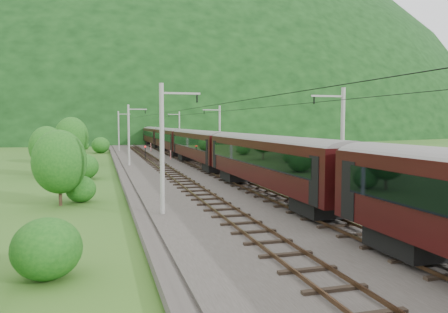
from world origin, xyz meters
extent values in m
plane|color=#214C17|center=(0.00, 0.00, 0.00)|extent=(600.00, 600.00, 0.00)
cube|color=#38332D|center=(0.00, 10.00, 0.15)|extent=(14.00, 220.00, 0.30)
cube|color=#503722|center=(-3.12, 10.00, 0.49)|extent=(0.08, 220.00, 0.15)
cube|color=#503722|center=(-1.68, 10.00, 0.49)|extent=(0.08, 220.00, 0.15)
cube|color=black|center=(-2.40, 10.00, 0.36)|extent=(2.40, 220.00, 0.12)
cube|color=#503722|center=(1.68, 10.00, 0.49)|extent=(0.08, 220.00, 0.15)
cube|color=#503722|center=(3.12, 10.00, 0.49)|extent=(0.08, 220.00, 0.15)
cube|color=black|center=(2.40, 10.00, 0.36)|extent=(2.40, 220.00, 0.12)
cylinder|color=gray|center=(-6.20, 0.00, 4.30)|extent=(0.28, 0.28, 8.00)
cube|color=gray|center=(-5.00, 0.00, 7.70)|extent=(2.40, 0.12, 0.12)
cylinder|color=black|center=(-4.00, 0.00, 7.40)|extent=(0.10, 0.10, 0.50)
cylinder|color=gray|center=(-6.20, 32.00, 4.30)|extent=(0.28, 0.28, 8.00)
cube|color=gray|center=(-5.00, 32.00, 7.70)|extent=(2.40, 0.12, 0.12)
cylinder|color=black|center=(-4.00, 32.00, 7.40)|extent=(0.10, 0.10, 0.50)
cylinder|color=gray|center=(-6.20, 64.00, 4.30)|extent=(0.28, 0.28, 8.00)
cube|color=gray|center=(-5.00, 64.00, 7.70)|extent=(2.40, 0.12, 0.12)
cylinder|color=black|center=(-4.00, 64.00, 7.40)|extent=(0.10, 0.10, 0.50)
cylinder|color=gray|center=(-6.20, 96.00, 4.30)|extent=(0.28, 0.28, 8.00)
cube|color=gray|center=(-5.00, 96.00, 7.70)|extent=(2.40, 0.12, 0.12)
cylinder|color=black|center=(-4.00, 96.00, 7.40)|extent=(0.10, 0.10, 0.50)
cylinder|color=gray|center=(-6.20, 128.00, 4.30)|extent=(0.28, 0.28, 8.00)
cube|color=gray|center=(-5.00, 128.00, 7.70)|extent=(2.40, 0.12, 0.12)
cylinder|color=black|center=(-4.00, 128.00, 7.40)|extent=(0.10, 0.10, 0.50)
cylinder|color=gray|center=(6.20, 0.00, 4.30)|extent=(0.28, 0.28, 8.00)
cube|color=gray|center=(5.00, 0.00, 7.70)|extent=(2.40, 0.12, 0.12)
cylinder|color=black|center=(4.00, 0.00, 7.40)|extent=(0.10, 0.10, 0.50)
cylinder|color=gray|center=(6.20, 32.00, 4.30)|extent=(0.28, 0.28, 8.00)
cube|color=gray|center=(5.00, 32.00, 7.70)|extent=(2.40, 0.12, 0.12)
cylinder|color=black|center=(4.00, 32.00, 7.40)|extent=(0.10, 0.10, 0.50)
cylinder|color=gray|center=(6.20, 64.00, 4.30)|extent=(0.28, 0.28, 8.00)
cube|color=gray|center=(5.00, 64.00, 7.70)|extent=(2.40, 0.12, 0.12)
cylinder|color=black|center=(4.00, 64.00, 7.40)|extent=(0.10, 0.10, 0.50)
cylinder|color=gray|center=(6.20, 96.00, 4.30)|extent=(0.28, 0.28, 8.00)
cube|color=gray|center=(5.00, 96.00, 7.70)|extent=(2.40, 0.12, 0.12)
cylinder|color=black|center=(4.00, 96.00, 7.40)|extent=(0.10, 0.10, 0.50)
cylinder|color=gray|center=(6.20, 128.00, 4.30)|extent=(0.28, 0.28, 8.00)
cube|color=gray|center=(5.00, 128.00, 7.70)|extent=(2.40, 0.12, 0.12)
cylinder|color=black|center=(4.00, 128.00, 7.40)|extent=(0.10, 0.10, 0.50)
cylinder|color=black|center=(-2.40, 10.00, 7.10)|extent=(0.03, 198.00, 0.03)
cylinder|color=black|center=(2.40, 10.00, 7.10)|extent=(0.03, 198.00, 0.03)
ellipsoid|color=black|center=(0.00, 260.00, 0.00)|extent=(504.00, 360.00, 244.00)
cube|color=black|center=(2.40, -11.66, 1.04)|extent=(2.28, 3.32, 0.93)
cube|color=black|center=(2.40, 4.17, 3.06)|extent=(3.01, 22.83, 3.11)
cylinder|color=slate|center=(2.40, 4.17, 4.46)|extent=(3.01, 22.72, 3.01)
cube|color=black|center=(0.88, 4.17, 3.43)|extent=(0.05, 20.09, 1.19)
cube|color=black|center=(3.92, 4.17, 3.43)|extent=(0.05, 20.09, 1.19)
cube|color=black|center=(2.40, -3.82, 1.04)|extent=(2.28, 3.32, 0.93)
cube|color=black|center=(2.40, 12.16, 1.04)|extent=(2.28, 3.32, 0.93)
cube|color=black|center=(2.40, 27.99, 3.06)|extent=(3.01, 22.83, 3.11)
cylinder|color=slate|center=(2.40, 27.99, 4.46)|extent=(3.01, 22.72, 3.01)
cube|color=black|center=(0.88, 27.99, 3.43)|extent=(0.05, 20.09, 1.19)
cube|color=black|center=(3.92, 27.99, 3.43)|extent=(0.05, 20.09, 1.19)
cube|color=black|center=(2.40, 20.00, 1.04)|extent=(2.28, 3.32, 0.93)
cube|color=black|center=(2.40, 35.98, 1.04)|extent=(2.28, 3.32, 0.93)
cube|color=black|center=(2.40, 51.81, 3.06)|extent=(3.01, 22.83, 3.11)
cylinder|color=slate|center=(2.40, 51.81, 4.46)|extent=(3.01, 22.72, 3.01)
cube|color=black|center=(0.88, 51.81, 3.43)|extent=(0.05, 20.09, 1.19)
cube|color=black|center=(3.92, 51.81, 3.43)|extent=(0.05, 20.09, 1.19)
cube|color=black|center=(2.40, 43.82, 1.04)|extent=(2.28, 3.32, 0.93)
cube|color=black|center=(2.40, 59.80, 1.04)|extent=(2.28, 3.32, 0.93)
cube|color=black|center=(2.40, 75.63, 3.06)|extent=(3.01, 22.83, 3.11)
cylinder|color=slate|center=(2.40, 75.63, 4.46)|extent=(3.01, 22.72, 3.01)
cube|color=black|center=(0.88, 75.63, 3.43)|extent=(0.05, 20.09, 1.19)
cube|color=black|center=(3.92, 75.63, 3.43)|extent=(0.05, 20.09, 1.19)
cube|color=black|center=(2.40, 67.64, 1.04)|extent=(2.28, 3.32, 0.93)
cube|color=black|center=(2.40, 83.62, 1.04)|extent=(2.28, 3.32, 0.93)
cube|color=navy|center=(2.40, 108.79, 3.06)|extent=(3.01, 18.68, 3.11)
cylinder|color=slate|center=(2.40, 108.79, 4.46)|extent=(3.01, 18.59, 3.01)
cube|color=black|center=(0.88, 108.79, 3.43)|extent=(0.05, 16.44, 1.19)
cube|color=black|center=(3.92, 108.79, 3.43)|extent=(0.05, 16.44, 1.19)
cube|color=black|center=(2.40, 102.25, 1.04)|extent=(2.28, 3.32, 0.93)
cube|color=black|center=(2.40, 115.33, 1.04)|extent=(2.28, 3.32, 0.93)
cube|color=gold|center=(2.40, 117.93, 2.85)|extent=(3.07, 0.50, 2.80)
cube|color=gold|center=(2.40, 99.65, 2.85)|extent=(3.07, 0.50, 2.80)
cube|color=black|center=(2.40, 111.79, 5.19)|extent=(0.08, 1.60, 0.93)
cylinder|color=red|center=(-0.10, 61.17, 1.11)|extent=(0.17, 0.17, 1.61)
cylinder|color=red|center=(0.59, 40.22, 1.01)|extent=(0.15, 0.15, 1.41)
cylinder|color=black|center=(-3.17, 41.27, 1.25)|extent=(0.13, 0.13, 1.90)
sphere|color=red|center=(-3.17, 41.27, 2.24)|extent=(0.23, 0.23, 0.23)
ellipsoid|color=#154A13|center=(-11.84, -9.32, 1.17)|extent=(2.61, 2.61, 2.35)
ellipsoid|color=#154A13|center=(-11.28, 7.22, 1.00)|extent=(2.22, 2.22, 2.00)
ellipsoid|color=#154A13|center=(-11.49, 21.06, 1.34)|extent=(2.97, 2.97, 2.67)
ellipsoid|color=#154A13|center=(-15.34, 32.57, 0.90)|extent=(2.00, 2.00, 1.80)
ellipsoid|color=#154A13|center=(-13.82, 49.50, 1.17)|extent=(2.61, 2.61, 2.35)
ellipsoid|color=#154A13|center=(-9.77, 61.98, 1.57)|extent=(3.50, 3.50, 3.15)
ellipsoid|color=#154A13|center=(-13.18, 75.20, 0.84)|extent=(1.87, 1.87, 1.69)
ellipsoid|color=#154A13|center=(-11.88, 91.12, 1.81)|extent=(4.01, 4.01, 3.61)
cylinder|color=black|center=(-12.64, 6.20, 1.47)|extent=(0.24, 0.24, 2.95)
ellipsoid|color=#154A13|center=(-12.64, 6.20, 3.16)|extent=(3.79, 3.79, 4.55)
cylinder|color=black|center=(-15.51, 25.22, 1.51)|extent=(0.24, 0.24, 3.02)
ellipsoid|color=#154A13|center=(-15.51, 25.22, 3.23)|extent=(3.88, 3.88, 4.66)
cylinder|color=black|center=(-13.76, 39.24, 1.83)|extent=(0.24, 0.24, 3.67)
ellipsoid|color=#154A13|center=(-13.76, 39.24, 3.93)|extent=(4.72, 4.72, 5.66)
cylinder|color=black|center=(-16.56, 58.74, 1.23)|extent=(0.24, 0.24, 2.46)
ellipsoid|color=#154A13|center=(-16.56, 58.74, 2.64)|extent=(3.17, 3.17, 3.80)
ellipsoid|color=#154A13|center=(11.80, 19.79, 1.04)|extent=(2.32, 2.32, 2.08)
ellipsoid|color=#154A13|center=(11.71, 47.40, 0.95)|extent=(2.10, 2.10, 1.89)
camera|label=1|loc=(-9.82, -26.58, 5.88)|focal=35.00mm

